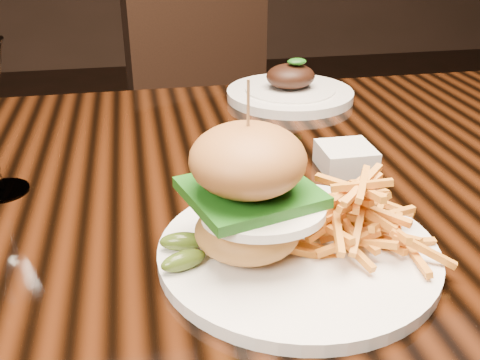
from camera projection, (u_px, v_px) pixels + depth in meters
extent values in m
cube|color=black|center=(248.00, 190.00, 0.81)|extent=(1.60, 0.90, 0.04)
cylinder|color=silver|center=(298.00, 251.00, 0.62)|extent=(0.31, 0.31, 0.01)
ellipsoid|color=#AA7837|center=(247.00, 231.00, 0.60)|extent=(0.11, 0.11, 0.05)
ellipsoid|color=white|center=(264.00, 213.00, 0.57)|extent=(0.13, 0.10, 0.01)
ellipsoid|color=orange|center=(290.00, 210.00, 0.56)|extent=(0.02, 0.02, 0.01)
cube|color=#206118|center=(248.00, 196.00, 0.58)|extent=(0.16, 0.15, 0.01)
ellipsoid|color=brown|center=(248.00, 159.00, 0.56)|extent=(0.12, 0.12, 0.07)
cylinder|color=olive|center=(248.00, 126.00, 0.54)|extent=(0.00, 0.00, 0.09)
ellipsoid|color=#293F11|center=(184.00, 260.00, 0.57)|extent=(0.05, 0.04, 0.02)
ellipsoid|color=#293F11|center=(183.00, 241.00, 0.61)|extent=(0.05, 0.03, 0.02)
cube|color=silver|center=(346.00, 158.00, 0.82)|extent=(0.10, 0.10, 0.04)
cylinder|color=white|center=(2.00, 191.00, 0.76)|extent=(0.07, 0.07, 0.00)
cylinder|color=silver|center=(290.00, 94.00, 1.12)|extent=(0.25, 0.25, 0.02)
cylinder|color=silver|center=(290.00, 93.00, 1.12)|extent=(0.18, 0.18, 0.02)
ellipsoid|color=black|center=(291.00, 76.00, 1.10)|extent=(0.10, 0.08, 0.05)
ellipsoid|color=#206118|center=(297.00, 62.00, 1.08)|extent=(0.04, 0.03, 0.01)
cube|color=black|center=(235.00, 148.00, 1.66)|extent=(0.59, 0.59, 0.06)
cube|color=black|center=(200.00, 49.00, 1.71)|extent=(0.45, 0.21, 0.50)
cylinder|color=black|center=(211.00, 261.00, 1.53)|extent=(0.04, 0.04, 0.45)
cylinder|color=black|center=(321.00, 224.00, 1.70)|extent=(0.04, 0.04, 0.45)
cylinder|color=black|center=(155.00, 203.00, 1.82)|extent=(0.04, 0.04, 0.45)
cylinder|color=black|center=(254.00, 177.00, 1.99)|extent=(0.04, 0.04, 0.45)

